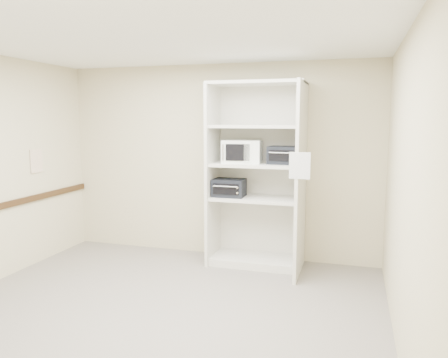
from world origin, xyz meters
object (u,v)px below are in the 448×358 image
(shelving_unit, at_px, (260,181))
(toaster_oven_upper, at_px, (284,155))
(toaster_oven_lower, at_px, (229,188))
(microwave, at_px, (242,151))

(shelving_unit, distance_m, toaster_oven_upper, 0.47)
(toaster_oven_upper, height_order, toaster_oven_lower, toaster_oven_upper)
(microwave, bearing_deg, toaster_oven_lower, -163.27)
(shelving_unit, relative_size, toaster_oven_lower, 5.79)
(toaster_oven_upper, bearing_deg, microwave, -175.93)
(microwave, relative_size, toaster_oven_lower, 1.20)
(shelving_unit, xyz_separation_m, toaster_oven_lower, (-0.41, -0.06, -0.09))
(shelving_unit, distance_m, toaster_oven_lower, 0.42)
(shelving_unit, relative_size, microwave, 4.85)
(shelving_unit, distance_m, microwave, 0.46)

